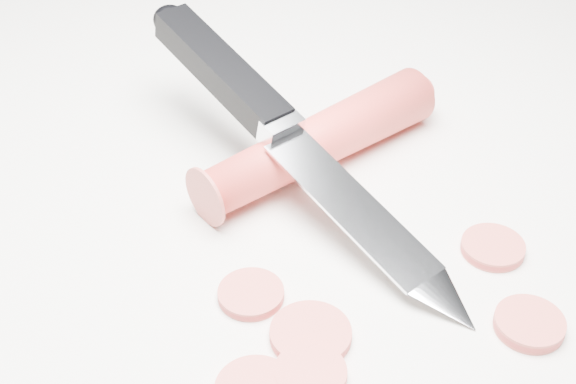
{
  "coord_description": "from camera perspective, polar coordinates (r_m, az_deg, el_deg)",
  "views": [
    {
      "loc": [
        -0.05,
        -0.35,
        0.31
      ],
      "look_at": [
        -0.05,
        0.01,
        0.02
      ],
      "focal_mm": 50.0,
      "sensor_mm": 36.0,
      "label": 1
    }
  ],
  "objects": [
    {
      "name": "ground",
      "position": [
        0.47,
        5.95,
        -2.23
      ],
      "size": [
        2.4,
        2.4,
        0.0
      ],
      "primitive_type": "plane",
      "color": "white",
      "rests_on": "ground"
    },
    {
      "name": "carrot",
      "position": [
        0.51,
        2.2,
        3.65
      ],
      "size": [
        0.16,
        0.14,
        0.03
      ],
      "primitive_type": "cylinder",
      "rotation": [
        1.57,
        0.0,
        -0.89
      ],
      "color": "red",
      "rests_on": "ground"
    },
    {
      "name": "carrot_slice_0",
      "position": [
        0.41,
        1.62,
        -10.07
      ],
      "size": [
        0.04,
        0.04,
        0.01
      ],
      "primitive_type": "cylinder",
      "color": "#C6483F",
      "rests_on": "ground"
    },
    {
      "name": "carrot_slice_1",
      "position": [
        0.47,
        14.36,
        -3.83
      ],
      "size": [
        0.04,
        0.04,
        0.01
      ],
      "primitive_type": "cylinder",
      "color": "#C6483F",
      "rests_on": "ground"
    },
    {
      "name": "carrot_slice_2",
      "position": [
        0.43,
        -2.65,
        -7.26
      ],
      "size": [
        0.04,
        0.04,
        0.01
      ],
      "primitive_type": "cylinder",
      "color": "#C6483F",
      "rests_on": "ground"
    },
    {
      "name": "carrot_slice_4",
      "position": [
        0.39,
        1.61,
        -12.85
      ],
      "size": [
        0.03,
        0.03,
        0.01
      ],
      "primitive_type": "cylinder",
      "color": "#C6483F",
      "rests_on": "ground"
    },
    {
      "name": "carrot_slice_5",
      "position": [
        0.43,
        16.79,
        -8.97
      ],
      "size": [
        0.04,
        0.04,
        0.01
      ],
      "primitive_type": "cylinder",
      "color": "#C6483F",
      "rests_on": "ground"
    },
    {
      "name": "kitchen_knife",
      "position": [
        0.47,
        0.76,
        3.62
      ],
      "size": [
        0.21,
        0.24,
        0.08
      ],
      "primitive_type": null,
      "color": "silver",
      "rests_on": "ground"
    }
  ]
}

